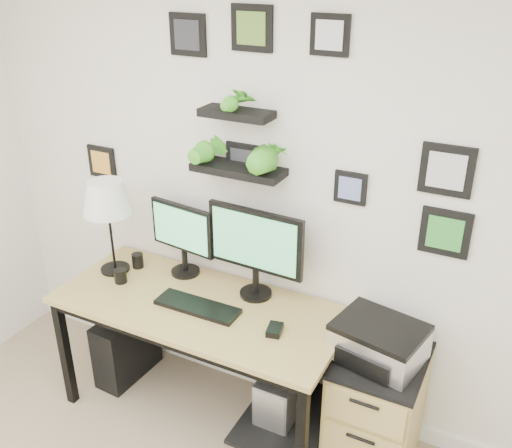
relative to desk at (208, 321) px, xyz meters
The scene contains 14 objects.
room 0.76m from the desk, 40.84° to the left, with size 4.00×4.00×4.00m.
desk is the anchor object (origin of this frame).
monitor_left 0.52m from the desk, 144.09° to the left, with size 0.43×0.19×0.44m.
monitor_right 0.51m from the desk, 41.55° to the left, with size 0.56×0.19×0.52m.
keyboard 0.16m from the desk, 101.82° to the right, with size 0.47×0.15×0.02m, color black.
mouse 0.47m from the desk, 10.39° to the right, with size 0.07×0.11×0.03m, color black.
table_lamp 0.89m from the desk, behind, with size 0.28×0.28×0.57m.
mug 0.58m from the desk, behind, with size 0.07×0.07×0.08m, color black.
pen_cup 0.62m from the desk, 166.56° to the left, with size 0.07×0.07×0.09m, color black.
pc_tower_black 0.76m from the desk, behind, with size 0.19×0.44×0.44m, color black.
pc_tower_grey 0.62m from the desk, ahead, with size 0.20×0.45×0.45m.
file_cabinet 1.01m from the desk, ahead, with size 0.43×0.53×0.67m.
printer 0.95m from the desk, ahead, with size 0.47×0.40×0.19m.
wall_decor 1.07m from the desk, 60.62° to the left, with size 2.28×0.18×1.09m.
Camera 1 is at (1.06, -0.55, 2.48)m, focal length 40.00 mm.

